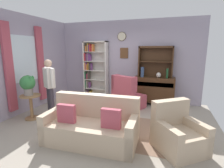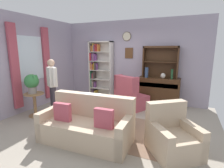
{
  "view_description": "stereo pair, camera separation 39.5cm",
  "coord_description": "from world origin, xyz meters",
  "px_view_note": "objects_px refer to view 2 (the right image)",
  "views": [
    {
      "loc": [
        1.5,
        -3.89,
        1.83
      ],
      "look_at": [
        0.1,
        0.2,
        0.95
      ],
      "focal_mm": 27.78,
      "sensor_mm": 36.0,
      "label": 1
    },
    {
      "loc": [
        1.87,
        -3.75,
        1.83
      ],
      "look_at": [
        0.1,
        0.2,
        0.95
      ],
      "focal_mm": 27.78,
      "sensor_mm": 36.0,
      "label": 2
    }
  ],
  "objects_px": {
    "vase_round": "(163,76)",
    "sideboard": "(158,90)",
    "bottle_wine": "(172,74)",
    "potted_plant_large": "(32,82)",
    "wingback_chair": "(130,97)",
    "vase_tall": "(147,72)",
    "book_stack": "(114,110)",
    "couch_floral": "(87,125)",
    "plant_stand": "(35,102)",
    "person_reading": "(52,83)",
    "sideboard_hutch": "(161,58)",
    "armchair_floral": "(173,138)",
    "bookshelf": "(99,69)",
    "coffee_table": "(112,112)"
  },
  "relations": [
    {
      "from": "potted_plant_large",
      "to": "sideboard_hutch",
      "type": "bearing_deg",
      "value": 39.57
    },
    {
      "from": "potted_plant_large",
      "to": "vase_tall",
      "type": "bearing_deg",
      "value": 41.29
    },
    {
      "from": "vase_round",
      "to": "potted_plant_large",
      "type": "relative_size",
      "value": 0.33
    },
    {
      "from": "potted_plant_large",
      "to": "person_reading",
      "type": "bearing_deg",
      "value": 37.2
    },
    {
      "from": "bookshelf",
      "to": "person_reading",
      "type": "bearing_deg",
      "value": -98.91
    },
    {
      "from": "bottle_wine",
      "to": "plant_stand",
      "type": "height_order",
      "value": "bottle_wine"
    },
    {
      "from": "bookshelf",
      "to": "potted_plant_large",
      "type": "bearing_deg",
      "value": -107.07
    },
    {
      "from": "vase_round",
      "to": "bottle_wine",
      "type": "height_order",
      "value": "bottle_wine"
    },
    {
      "from": "wingback_chair",
      "to": "potted_plant_large",
      "type": "height_order",
      "value": "potted_plant_large"
    },
    {
      "from": "potted_plant_large",
      "to": "coffee_table",
      "type": "relative_size",
      "value": 0.65
    },
    {
      "from": "bottle_wine",
      "to": "potted_plant_large",
      "type": "xyz_separation_m",
      "value": [
        -3.35,
        -2.24,
        -0.12
      ]
    },
    {
      "from": "armchair_floral",
      "to": "potted_plant_large",
      "type": "distance_m",
      "value": 3.72
    },
    {
      "from": "sideboard",
      "to": "potted_plant_large",
      "type": "bearing_deg",
      "value": -141.71
    },
    {
      "from": "vase_tall",
      "to": "wingback_chair",
      "type": "height_order",
      "value": "vase_tall"
    },
    {
      "from": "sideboard",
      "to": "person_reading",
      "type": "height_order",
      "value": "person_reading"
    },
    {
      "from": "vase_tall",
      "to": "couch_floral",
      "type": "height_order",
      "value": "vase_tall"
    },
    {
      "from": "armchair_floral",
      "to": "coffee_table",
      "type": "height_order",
      "value": "armchair_floral"
    },
    {
      "from": "vase_round",
      "to": "sideboard",
      "type": "bearing_deg",
      "value": 152.83
    },
    {
      "from": "vase_round",
      "to": "coffee_table",
      "type": "xyz_separation_m",
      "value": [
        -0.86,
        -1.99,
        -0.65
      ]
    },
    {
      "from": "bottle_wine",
      "to": "coffee_table",
      "type": "bearing_deg",
      "value": -119.6
    },
    {
      "from": "vase_tall",
      "to": "person_reading",
      "type": "distance_m",
      "value": 2.9
    },
    {
      "from": "sideboard",
      "to": "potted_plant_large",
      "type": "distance_m",
      "value": 3.79
    },
    {
      "from": "sideboard_hutch",
      "to": "person_reading",
      "type": "xyz_separation_m",
      "value": [
        -2.54,
        -2.13,
        -0.65
      ]
    },
    {
      "from": "vase_tall",
      "to": "vase_round",
      "type": "distance_m",
      "value": 0.53
    },
    {
      "from": "vase_round",
      "to": "book_stack",
      "type": "distance_m",
      "value": 2.27
    },
    {
      "from": "sideboard",
      "to": "vase_round",
      "type": "height_order",
      "value": "vase_round"
    },
    {
      "from": "vase_tall",
      "to": "bottle_wine",
      "type": "xyz_separation_m",
      "value": [
        0.78,
        -0.01,
        -0.01
      ]
    },
    {
      "from": "couch_floral",
      "to": "person_reading",
      "type": "height_order",
      "value": "person_reading"
    },
    {
      "from": "armchair_floral",
      "to": "plant_stand",
      "type": "xyz_separation_m",
      "value": [
        -3.62,
        0.28,
        0.11
      ]
    },
    {
      "from": "bottle_wine",
      "to": "coffee_table",
      "type": "relative_size",
      "value": 0.39
    },
    {
      "from": "plant_stand",
      "to": "vase_tall",
      "type": "bearing_deg",
      "value": 41.37
    },
    {
      "from": "bottle_wine",
      "to": "couch_floral",
      "type": "distance_m",
      "value": 3.14
    },
    {
      "from": "armchair_floral",
      "to": "plant_stand",
      "type": "distance_m",
      "value": 3.64
    },
    {
      "from": "bottle_wine",
      "to": "potted_plant_large",
      "type": "relative_size",
      "value": 0.6
    },
    {
      "from": "plant_stand",
      "to": "book_stack",
      "type": "xyz_separation_m",
      "value": [
        2.28,
        0.19,
        0.06
      ]
    },
    {
      "from": "wingback_chair",
      "to": "coffee_table",
      "type": "height_order",
      "value": "wingback_chair"
    },
    {
      "from": "plant_stand",
      "to": "coffee_table",
      "type": "relative_size",
      "value": 0.81
    },
    {
      "from": "armchair_floral",
      "to": "person_reading",
      "type": "height_order",
      "value": "person_reading"
    },
    {
      "from": "sideboard",
      "to": "potted_plant_large",
      "type": "relative_size",
      "value": 2.5
    },
    {
      "from": "bookshelf",
      "to": "couch_floral",
      "type": "relative_size",
      "value": 1.14
    },
    {
      "from": "wingback_chair",
      "to": "couch_floral",
      "type": "bearing_deg",
      "value": -95.25
    },
    {
      "from": "plant_stand",
      "to": "person_reading",
      "type": "bearing_deg",
      "value": 37.54
    },
    {
      "from": "sideboard_hutch",
      "to": "wingback_chair",
      "type": "bearing_deg",
      "value": -131.67
    },
    {
      "from": "person_reading",
      "to": "bottle_wine",
      "type": "bearing_deg",
      "value": 33.36
    },
    {
      "from": "sideboard_hutch",
      "to": "vase_tall",
      "type": "bearing_deg",
      "value": -154.11
    },
    {
      "from": "vase_round",
      "to": "armchair_floral",
      "type": "height_order",
      "value": "vase_round"
    },
    {
      "from": "bottle_wine",
      "to": "book_stack",
      "type": "distance_m",
      "value": 2.37
    },
    {
      "from": "vase_tall",
      "to": "book_stack",
      "type": "xyz_separation_m",
      "value": [
        -0.27,
        -2.05,
        -0.63
      ]
    },
    {
      "from": "sideboard",
      "to": "person_reading",
      "type": "distance_m",
      "value": 3.27
    },
    {
      "from": "sideboard",
      "to": "bottle_wine",
      "type": "xyz_separation_m",
      "value": [
        0.39,
        -0.09,
        0.57
      ]
    }
  ]
}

